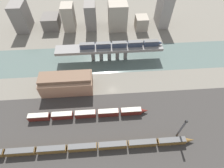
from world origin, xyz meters
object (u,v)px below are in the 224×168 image
object	(u,v)px
train_on_bridge	(121,44)
train_yard_mid	(88,114)
signal_tower	(181,129)
train_yard_near	(71,148)
warehouse_building	(67,83)

from	to	relation	value
train_on_bridge	train_yard_mid	world-z (taller)	train_on_bridge
train_yard_mid	signal_tower	distance (m)	44.67
train_yard_near	signal_tower	distance (m)	50.11
train_yard_mid	signal_tower	size ratio (longest dim) A/B	4.11
signal_tower	train_on_bridge	bearing A→B (deg)	110.95
train_on_bridge	signal_tower	xyz separation A→B (m)	(21.30, -55.64, -4.06)
train_on_bridge	signal_tower	world-z (taller)	signal_tower
warehouse_building	signal_tower	size ratio (longest dim) A/B	1.92
train_on_bridge	warehouse_building	size ratio (longest dim) A/B	1.84
warehouse_building	signal_tower	xyz separation A→B (m)	(54.01, -31.71, 1.97)
train_on_bridge	warehouse_building	xyz separation A→B (m)	(-32.71, -23.93, -6.03)
warehouse_building	train_on_bridge	bearing A→B (deg)	36.19
train_yard_near	warehouse_building	distance (m)	35.46
train_yard_near	signal_tower	xyz separation A→B (m)	(49.69, 3.29, 5.62)
train_on_bridge	warehouse_building	world-z (taller)	train_on_bridge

